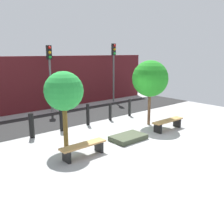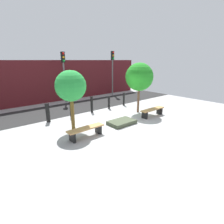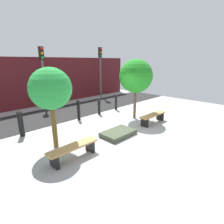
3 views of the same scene
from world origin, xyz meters
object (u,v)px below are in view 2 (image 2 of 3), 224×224
tree_behind_right_bench (139,77)px  bollard_far_right (124,99)px  bench_right (152,111)px  bollard_center (92,104)px  bench_left (86,130)px  planter_bed (122,122)px  traffic_light_mid_east (113,65)px  bollard_left (72,108)px  bollard_far_left (48,113)px  bollard_right (109,102)px  tree_behind_left_bench (71,86)px  traffic_light_mid_west (64,68)px

tree_behind_right_bench → bollard_far_right: tree_behind_right_bench is taller
bench_right → bollard_center: (-2.30, 3.00, 0.19)m
bench_left → planter_bed: bearing=4.3°
traffic_light_mid_east → planter_bed: bearing=-126.8°
bench_right → tree_behind_right_bench: 2.21m
bollard_center → bollard_left: bearing=180.0°
tree_behind_right_bench → bollard_far_left: (-5.12, 1.85, -1.72)m
tree_behind_right_bench → bollard_far_left: 5.71m
bollard_right → planter_bed: bearing=-116.7°
bollard_right → traffic_light_mid_east: traffic_light_mid_east is taller
bollard_left → tree_behind_right_bench: bearing=-26.6°
bench_left → bollard_left: 3.13m
traffic_light_mid_east → bollard_right: bearing=-133.0°
bollard_far_right → bench_right: bearing=-99.7°
tree_behind_left_bench → bollard_right: bearing=26.6°
traffic_light_mid_east → bollard_far_left: bearing=-154.4°
bollard_far_left → bollard_left: 1.41m
bench_right → bollard_far_left: 5.93m
bench_right → bollard_far_left: bearing=150.3°
tree_behind_right_bench → bollard_center: size_ratio=2.96×
tree_behind_left_bench → traffic_light_mid_west: size_ratio=0.74×
bench_right → bollard_right: bollard_right is taller
bollard_center → traffic_light_mid_east: traffic_light_mid_east is taller
bench_left → bollard_left: size_ratio=1.61×
bollard_far_left → bollard_far_right: bollard_far_left is taller
bench_right → tree_behind_left_bench: (-4.60, 1.14, 1.75)m
bench_right → bollard_center: 3.78m
planter_bed → bollard_far_right: size_ratio=1.48×
bench_left → bollard_right: size_ratio=1.94×
bench_right → bollard_right: size_ratio=2.02×
bollard_far_right → traffic_light_mid_east: size_ratio=0.24×
bench_right → traffic_light_mid_west: 7.41m
bollard_far_left → tree_behind_right_bench: bearing=-19.9°
planter_bed → bollard_center: size_ratio=1.35×
bollard_far_right → traffic_light_mid_east: (2.01, 3.66, 2.28)m
tree_behind_right_bench → bollard_center: tree_behind_right_bench is taller
planter_bed → bollard_left: 3.16m
tree_behind_right_bench → traffic_light_mid_east: bearing=65.4°
bench_right → traffic_light_mid_west: size_ratio=0.46×
traffic_light_mid_west → traffic_light_mid_east: size_ratio=0.95×
planter_bed → bollard_far_left: 3.99m
tree_behind_right_bench → traffic_light_mid_east: traffic_light_mid_east is taller
planter_bed → tree_behind_right_bench: (2.30, 0.94, 2.13)m
bench_right → bollard_center: bearing=128.2°
bench_left → bollard_center: (2.30, 3.00, 0.20)m
tree_behind_left_bench → bollard_right: tree_behind_left_bench is taller
bench_right → planter_bed: (-2.30, 0.20, -0.24)m
bench_right → tree_behind_left_bench: size_ratio=0.63×
bollard_center → traffic_light_mid_west: (0.00, 3.66, 2.11)m
bench_right → traffic_light_mid_east: 7.52m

